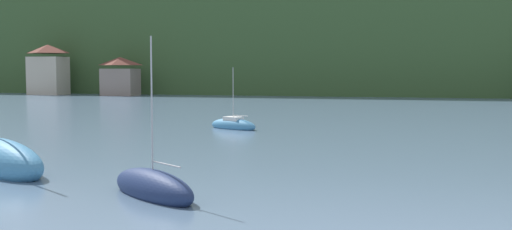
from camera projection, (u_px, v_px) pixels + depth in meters
The scene contains 5 objects.
wooded_hillside at pixel (274, 53), 140.89m from camera, with size 352.00×51.48×46.81m.
shore_building_west at pixel (48, 70), 117.29m from camera, with size 7.14×5.06×9.90m.
shore_building_westcentral at pixel (120, 77), 113.08m from camera, with size 6.78×4.69×7.36m.
sailboat_far_3 at pixel (233, 125), 48.83m from camera, with size 4.85×3.26×5.41m.
sailboat_mid_6 at pixel (153, 188), 22.65m from camera, with size 5.11×4.17×6.54m.
Camera 1 is at (6.85, 27.76, 4.85)m, focal length 41.45 mm.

